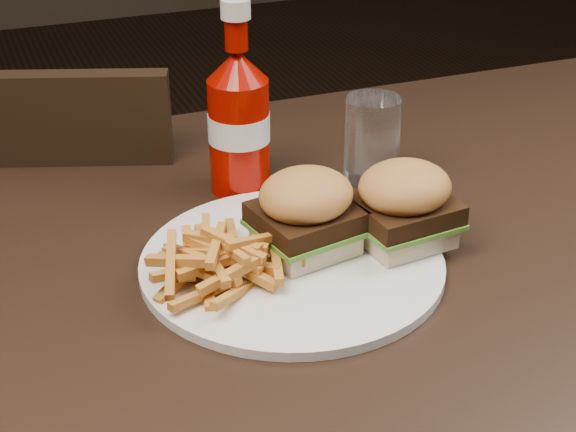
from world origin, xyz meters
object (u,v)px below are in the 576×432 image
object	(u,v)px
dining_table	(356,270)
tumbler	(372,140)
plate	(292,263)
ketchup_bottle	(239,138)
chair_far	(70,303)

from	to	relation	value
dining_table	tumbler	distance (m)	0.16
plate	ketchup_bottle	xyz separation A→B (m)	(0.01, 0.17, 0.06)
tumbler	plate	bearing A→B (deg)	-138.32
chair_far	ketchup_bottle	world-z (taller)	ketchup_bottle
tumbler	ketchup_bottle	bearing A→B (deg)	161.50
plate	ketchup_bottle	world-z (taller)	ketchup_bottle
dining_table	tumbler	bearing A→B (deg)	58.93
plate	chair_far	bearing A→B (deg)	107.83
ketchup_bottle	tumbler	size ratio (longest dim) A/B	1.37
tumbler	dining_table	bearing A→B (deg)	-121.07
ketchup_bottle	chair_far	bearing A→B (deg)	117.18
tumbler	chair_far	bearing A→B (deg)	129.04
chair_far	ketchup_bottle	bearing A→B (deg)	136.36
dining_table	ketchup_bottle	distance (m)	0.20
chair_far	plate	size ratio (longest dim) A/B	1.41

